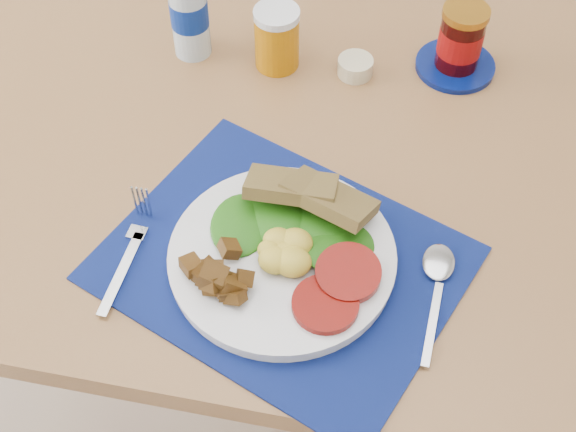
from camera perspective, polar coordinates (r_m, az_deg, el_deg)
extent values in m
cube|color=brown|center=(1.23, 1.94, 5.03)|extent=(1.40, 0.90, 0.04)
cylinder|color=brown|center=(1.92, -15.57, 8.27)|extent=(0.06, 0.06, 0.71)
cube|color=#523B1D|center=(2.01, 4.84, 13.80)|extent=(0.49, 0.48, 0.04)
cylinder|color=#523B1D|center=(2.20, 10.22, 10.08)|extent=(0.03, 0.03, 0.38)
cylinder|color=#523B1D|center=(2.30, 2.79, 13.12)|extent=(0.03, 0.03, 0.38)
cylinder|color=#523B1D|center=(1.99, 6.36, 5.20)|extent=(0.03, 0.03, 0.38)
cylinder|color=#523B1D|center=(2.10, -1.53, 8.69)|extent=(0.03, 0.03, 0.38)
cube|color=black|center=(1.07, -0.42, -3.38)|extent=(0.54, 0.49, 0.00)
cylinder|color=silver|center=(1.06, -0.42, -3.03)|extent=(0.30, 0.30, 0.02)
ellipsoid|color=yellow|center=(1.03, -0.20, -2.47)|extent=(0.07, 0.06, 0.03)
cylinder|color=#7E0406|center=(1.01, 3.49, -5.24)|extent=(0.08, 0.08, 0.01)
ellipsoid|color=#083E07|center=(1.07, 0.58, -0.77)|extent=(0.16, 0.10, 0.01)
cube|color=olive|center=(1.07, 1.57, 1.69)|extent=(0.13, 0.09, 0.04)
cube|color=#B2B5BA|center=(1.07, -11.78, -4.02)|extent=(0.02, 0.14, 0.00)
cube|color=#B2B5BA|center=(1.12, -10.34, -0.29)|extent=(0.03, 0.07, 0.00)
cube|color=#B2B5BA|center=(1.03, 10.22, -7.55)|extent=(0.02, 0.12, 0.00)
ellipsoid|color=#B2B5BA|center=(1.08, 10.64, -3.32)|extent=(0.04, 0.06, 0.01)
cylinder|color=#ADBFCC|center=(1.32, -7.05, 14.17)|extent=(0.06, 0.06, 0.16)
cylinder|color=navy|center=(1.32, -7.05, 14.17)|extent=(0.06, 0.06, 0.05)
cylinder|color=#B26804|center=(1.30, -0.80, 12.44)|extent=(0.07, 0.07, 0.10)
cylinder|color=beige|center=(1.31, 4.81, 10.53)|extent=(0.06, 0.06, 0.03)
cylinder|color=#051356|center=(1.35, 11.79, 10.43)|extent=(0.13, 0.13, 0.01)
cylinder|color=black|center=(1.32, 12.17, 12.11)|extent=(0.07, 0.07, 0.09)
cylinder|color=maroon|center=(1.32, 12.17, 12.13)|extent=(0.07, 0.07, 0.04)
cylinder|color=#A56A1B|center=(1.29, 12.57, 13.92)|extent=(0.07, 0.07, 0.01)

